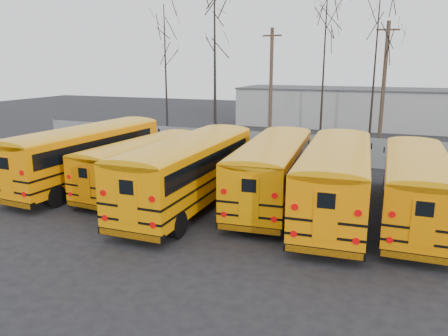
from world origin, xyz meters
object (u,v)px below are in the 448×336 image
at_px(bus_d, 273,165).
at_px(bus_f, 416,181).
at_px(bus_c, 191,166).
at_px(bus_b, 143,160).
at_px(bus_e, 336,174).
at_px(utility_pole_right, 384,85).
at_px(bus_a, 88,150).
at_px(utility_pole_left, 271,85).

bearing_deg(bus_d, bus_f, -8.95).
height_order(bus_c, bus_f, bus_c).
relative_size(bus_b, bus_e, 0.85).
bearing_deg(utility_pole_right, bus_a, -145.51).
distance_m(bus_e, bus_f, 3.30).
height_order(bus_b, utility_pole_left, utility_pole_left).
bearing_deg(bus_a, utility_pole_right, 52.90).
distance_m(bus_b, bus_e, 10.21).
bearing_deg(bus_e, utility_pole_left, 110.68).
bearing_deg(bus_e, utility_pole_right, 82.58).
height_order(utility_pole_left, utility_pole_right, utility_pole_right).
xyz_separation_m(bus_a, utility_pole_right, (14.87, 17.24, 3.08)).
distance_m(bus_c, utility_pole_right, 20.43).
distance_m(bus_f, utility_pole_right, 17.59).
xyz_separation_m(bus_a, utility_pole_left, (5.77, 17.31, 2.95)).
relative_size(bus_c, utility_pole_right, 1.23).
distance_m(bus_b, utility_pole_right, 20.84).
bearing_deg(utility_pole_left, bus_d, -68.05).
distance_m(bus_b, bus_c, 3.87).
bearing_deg(bus_e, bus_d, 160.48).
xyz_separation_m(bus_d, utility_pole_right, (4.40, 16.65, 3.19)).
height_order(bus_d, bus_e, bus_e).
distance_m(bus_d, utility_pole_right, 17.51).
relative_size(bus_a, utility_pole_right, 1.25).
relative_size(utility_pole_left, utility_pole_right, 0.97).
relative_size(bus_a, bus_b, 1.20).
xyz_separation_m(bus_c, utility_pole_right, (7.93, 18.57, 3.09)).
bearing_deg(bus_d, utility_pole_left, 101.41).
xyz_separation_m(bus_e, utility_pole_right, (1.29, 17.56, 3.11)).
xyz_separation_m(bus_d, utility_pole_left, (-4.70, 16.72, 3.06)).
bearing_deg(bus_d, utility_pole_right, 70.90).
relative_size(bus_e, bus_f, 1.08).
bearing_deg(bus_c, utility_pole_left, 93.86).
bearing_deg(utility_pole_left, utility_pole_right, 5.81).
bearing_deg(utility_pole_left, bus_f, -51.01).
relative_size(bus_c, utility_pole_left, 1.26).
distance_m(bus_a, utility_pole_left, 18.48).
height_order(bus_a, utility_pole_right, utility_pole_right).
distance_m(bus_c, bus_d, 4.02).
height_order(bus_b, bus_c, bus_c).
relative_size(bus_d, utility_pole_left, 1.21).
height_order(bus_a, bus_f, bus_a).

